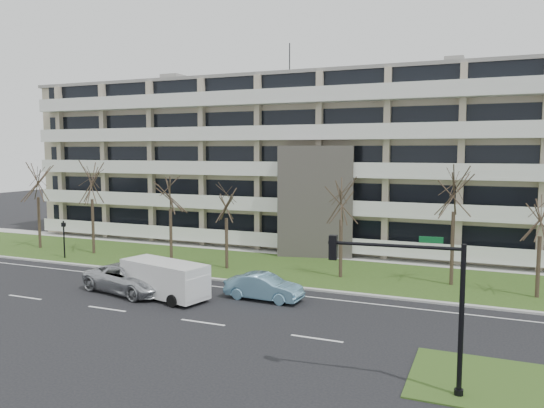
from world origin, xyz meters
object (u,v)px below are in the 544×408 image
at_px(pedestrian_signal, 64,235).
at_px(blue_sedan, 264,287).
at_px(traffic_signal, 415,292).
at_px(silver_pickup, 130,278).
at_px(white_van, 165,277).

bearing_deg(pedestrian_signal, blue_sedan, -15.23).
relative_size(traffic_signal, pedestrian_signal, 1.85).
bearing_deg(traffic_signal, silver_pickup, 153.24).
distance_m(silver_pickup, pedestrian_signal, 13.01).
height_order(traffic_signal, pedestrian_signal, traffic_signal).
relative_size(blue_sedan, traffic_signal, 0.81).
relative_size(silver_pickup, white_van, 1.06).
bearing_deg(pedestrian_signal, white_van, -26.97).
bearing_deg(traffic_signal, pedestrian_signal, 150.13).
height_order(blue_sedan, pedestrian_signal, pedestrian_signal).
xyz_separation_m(blue_sedan, traffic_signal, (9.58, -8.69, 2.89)).
relative_size(silver_pickup, pedestrian_signal, 2.05).
bearing_deg(white_van, silver_pickup, -171.81).
bearing_deg(silver_pickup, traffic_signal, -98.71).
relative_size(silver_pickup, traffic_signal, 1.11).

